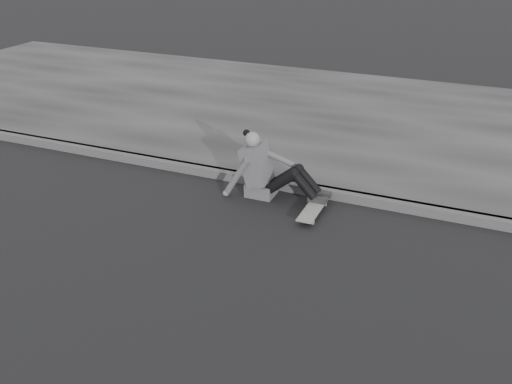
% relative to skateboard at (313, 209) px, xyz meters
% --- Properties ---
extents(ground, '(80.00, 80.00, 0.00)m').
position_rel_skateboard_xyz_m(ground, '(1.64, -2.05, -0.07)').
color(ground, black).
rests_on(ground, ground).
extents(curb, '(24.00, 0.16, 0.12)m').
position_rel_skateboard_xyz_m(curb, '(1.64, 0.53, -0.01)').
color(curb, '#4B4B4B').
rests_on(curb, ground).
extents(sidewalk, '(24.00, 6.00, 0.12)m').
position_rel_skateboard_xyz_m(sidewalk, '(1.64, 3.55, -0.01)').
color(sidewalk, '#383838').
rests_on(sidewalk, ground).
extents(skateboard, '(0.20, 0.78, 0.09)m').
position_rel_skateboard_xyz_m(skateboard, '(0.00, 0.00, 0.00)').
color(skateboard, '#9D9E98').
rests_on(skateboard, ground).
extents(seated_woman, '(1.38, 0.46, 0.88)m').
position_rel_skateboard_xyz_m(seated_woman, '(-0.73, 0.25, 0.29)').
color(seated_woman, '#535355').
rests_on(seated_woman, ground).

